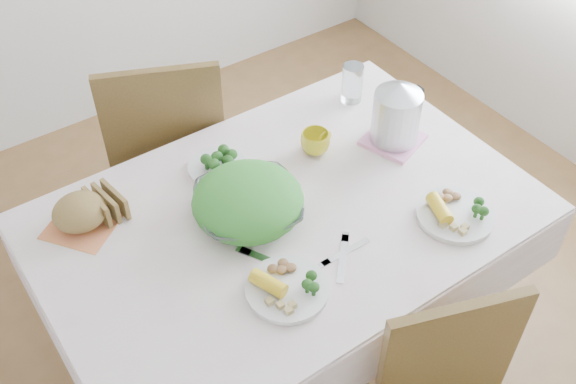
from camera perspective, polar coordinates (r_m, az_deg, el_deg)
floor at (r=2.68m, az=-0.11°, el=-13.07°), size 3.60×3.60×0.00m
dining_table at (r=2.38m, az=-0.12°, el=-8.18°), size 1.40×0.90×0.75m
tablecloth at (r=2.09m, az=-0.14°, el=-1.79°), size 1.50×1.00×0.01m
chair_far at (r=2.78m, az=-9.96°, el=3.36°), size 0.59×0.59×1.00m
salad_bowl at (r=2.05m, az=-3.38°, el=-1.25°), size 0.40×0.40×0.08m
dinner_plate_left at (r=1.87m, az=-0.07°, el=-8.21°), size 0.24×0.24×0.02m
dinner_plate_right at (r=2.12m, az=13.95°, el=-1.88°), size 0.34×0.34×0.02m
broccoli_plate at (r=2.23m, az=-5.94°, el=2.10°), size 0.26×0.26×0.02m
napkin at (r=2.14m, az=-16.93°, el=-2.57°), size 0.28×0.28×0.00m
bread_loaf at (r=2.10m, az=-17.24°, el=-1.52°), size 0.20×0.19×0.10m
yellow_mug at (r=2.27m, az=2.32°, el=4.22°), size 0.11×0.11×0.08m
glass_tumbler at (r=2.49m, az=5.44°, el=9.00°), size 0.08×0.08×0.15m
pink_tray at (r=2.35m, az=8.87°, el=4.41°), size 0.23×0.23×0.01m
electric_kettle at (r=2.28m, az=9.17°, el=6.59°), size 0.21×0.21×0.23m
fork_left at (r=1.94m, az=-1.32°, el=-5.96°), size 0.12×0.20×0.00m
fork_right at (r=1.96m, az=4.66°, el=-5.60°), size 0.14×0.15×0.00m
knife at (r=1.98m, az=4.88°, el=-5.07°), size 0.17×0.02×0.00m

